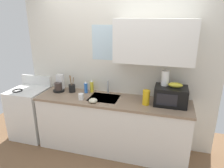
{
  "coord_description": "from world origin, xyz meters",
  "views": [
    {
      "loc": [
        0.8,
        -2.81,
        2.14
      ],
      "look_at": [
        0.0,
        0.0,
        1.15
      ],
      "focal_mm": 32.67,
      "sensor_mm": 36.0,
      "label": 1
    }
  ],
  "objects_px": {
    "microwave": "(171,96)",
    "cereal_canister": "(146,97)",
    "dish_soap_bottle_blue": "(86,87)",
    "paper_towel_roll": "(165,78)",
    "dish_soap_bottle_yellow": "(92,86)",
    "small_bowl": "(93,101)",
    "stove_range": "(31,112)",
    "banana_bunch": "(175,85)",
    "coffee_maker": "(59,85)",
    "mug_white": "(81,97)",
    "utensil_crock": "(72,88)"
  },
  "relations": [
    {
      "from": "microwave",
      "to": "cereal_canister",
      "type": "distance_m",
      "value": 0.35
    },
    {
      "from": "microwave",
      "to": "dish_soap_bottle_blue",
      "type": "xyz_separation_m",
      "value": [
        -1.37,
        0.1,
        -0.04
      ]
    },
    {
      "from": "microwave",
      "to": "paper_towel_roll",
      "type": "distance_m",
      "value": 0.27
    },
    {
      "from": "microwave",
      "to": "dish_soap_bottle_blue",
      "type": "height_order",
      "value": "microwave"
    },
    {
      "from": "microwave",
      "to": "dish_soap_bottle_yellow",
      "type": "xyz_separation_m",
      "value": [
        -1.29,
        0.17,
        -0.03
      ]
    },
    {
      "from": "small_bowl",
      "to": "stove_range",
      "type": "bearing_deg",
      "value": 171.19
    },
    {
      "from": "stove_range",
      "to": "dish_soap_bottle_yellow",
      "type": "height_order",
      "value": "dish_soap_bottle_yellow"
    },
    {
      "from": "dish_soap_bottle_blue",
      "to": "dish_soap_bottle_yellow",
      "type": "bearing_deg",
      "value": 38.62
    },
    {
      "from": "banana_bunch",
      "to": "coffee_maker",
      "type": "xyz_separation_m",
      "value": [
        -1.89,
        0.06,
        -0.2
      ]
    },
    {
      "from": "small_bowl",
      "to": "dish_soap_bottle_blue",
      "type": "bearing_deg",
      "value": 126.64
    },
    {
      "from": "dish_soap_bottle_yellow",
      "to": "mug_white",
      "type": "distance_m",
      "value": 0.36
    },
    {
      "from": "banana_bunch",
      "to": "stove_range",
      "type": "bearing_deg",
      "value": -178.92
    },
    {
      "from": "microwave",
      "to": "dish_soap_bottle_blue",
      "type": "relative_size",
      "value": 2.27
    },
    {
      "from": "dish_soap_bottle_yellow",
      "to": "cereal_canister",
      "type": "relative_size",
      "value": 0.99
    },
    {
      "from": "coffee_maker",
      "to": "utensil_crock",
      "type": "bearing_deg",
      "value": 2.85
    },
    {
      "from": "dish_soap_bottle_blue",
      "to": "stove_range",
      "type": "bearing_deg",
      "value": -172.08
    },
    {
      "from": "stove_range",
      "to": "banana_bunch",
      "type": "distance_m",
      "value": 2.58
    },
    {
      "from": "paper_towel_roll",
      "to": "dish_soap_bottle_blue",
      "type": "distance_m",
      "value": 1.3
    },
    {
      "from": "banana_bunch",
      "to": "coffee_maker",
      "type": "relative_size",
      "value": 0.71
    },
    {
      "from": "mug_white",
      "to": "utensil_crock",
      "type": "relative_size",
      "value": 0.32
    },
    {
      "from": "microwave",
      "to": "small_bowl",
      "type": "height_order",
      "value": "microwave"
    },
    {
      "from": "stove_range",
      "to": "microwave",
      "type": "bearing_deg",
      "value": 1.06
    },
    {
      "from": "paper_towel_roll",
      "to": "coffee_maker",
      "type": "xyz_separation_m",
      "value": [
        -1.74,
        0.01,
        -0.28
      ]
    },
    {
      "from": "coffee_maker",
      "to": "mug_white",
      "type": "height_order",
      "value": "coffee_maker"
    },
    {
      "from": "paper_towel_roll",
      "to": "banana_bunch",
      "type": "bearing_deg",
      "value": -18.43
    },
    {
      "from": "dish_soap_bottle_yellow",
      "to": "microwave",
      "type": "bearing_deg",
      "value": -7.33
    },
    {
      "from": "mug_white",
      "to": "utensil_crock",
      "type": "xyz_separation_m",
      "value": [
        -0.28,
        0.26,
        0.02
      ]
    },
    {
      "from": "stove_range",
      "to": "coffee_maker",
      "type": "bearing_deg",
      "value": 10.24
    },
    {
      "from": "banana_bunch",
      "to": "paper_towel_roll",
      "type": "xyz_separation_m",
      "value": [
        -0.15,
        0.05,
        0.08
      ]
    },
    {
      "from": "coffee_maker",
      "to": "cereal_canister",
      "type": "height_order",
      "value": "coffee_maker"
    },
    {
      "from": "dish_soap_bottle_yellow",
      "to": "cereal_canister",
      "type": "height_order",
      "value": "cereal_canister"
    },
    {
      "from": "utensil_crock",
      "to": "paper_towel_roll",
      "type": "bearing_deg",
      "value": -0.75
    },
    {
      "from": "mug_white",
      "to": "paper_towel_roll",
      "type": "bearing_deg",
      "value": 11.06
    },
    {
      "from": "stove_range",
      "to": "small_bowl",
      "type": "height_order",
      "value": "stove_range"
    },
    {
      "from": "stove_range",
      "to": "small_bowl",
      "type": "xyz_separation_m",
      "value": [
        1.31,
        -0.2,
        0.47
      ]
    },
    {
      "from": "cereal_canister",
      "to": "utensil_crock",
      "type": "height_order",
      "value": "utensil_crock"
    },
    {
      "from": "dish_soap_bottle_yellow",
      "to": "dish_soap_bottle_blue",
      "type": "xyz_separation_m",
      "value": [
        -0.08,
        -0.06,
        -0.01
      ]
    },
    {
      "from": "paper_towel_roll",
      "to": "cereal_canister",
      "type": "bearing_deg",
      "value": -147.99
    },
    {
      "from": "paper_towel_roll",
      "to": "cereal_canister",
      "type": "height_order",
      "value": "paper_towel_roll"
    },
    {
      "from": "dish_soap_bottle_yellow",
      "to": "mug_white",
      "type": "xyz_separation_m",
      "value": [
        -0.04,
        -0.35,
        -0.05
      ]
    },
    {
      "from": "banana_bunch",
      "to": "small_bowl",
      "type": "height_order",
      "value": "banana_bunch"
    },
    {
      "from": "dish_soap_bottle_yellow",
      "to": "utensil_crock",
      "type": "distance_m",
      "value": 0.34
    },
    {
      "from": "coffee_maker",
      "to": "dish_soap_bottle_yellow",
      "type": "height_order",
      "value": "coffee_maker"
    },
    {
      "from": "dish_soap_bottle_yellow",
      "to": "coffee_maker",
      "type": "bearing_deg",
      "value": -169.16
    },
    {
      "from": "stove_range",
      "to": "banana_bunch",
      "type": "bearing_deg",
      "value": 1.08
    },
    {
      "from": "cereal_canister",
      "to": "mug_white",
      "type": "height_order",
      "value": "cereal_canister"
    },
    {
      "from": "coffee_maker",
      "to": "mug_white",
      "type": "bearing_deg",
      "value": -25.86
    },
    {
      "from": "stove_range",
      "to": "dish_soap_bottle_yellow",
      "type": "relative_size",
      "value": 4.98
    },
    {
      "from": "stove_range",
      "to": "dish_soap_bottle_blue",
      "type": "height_order",
      "value": "dish_soap_bottle_blue"
    },
    {
      "from": "dish_soap_bottle_blue",
      "to": "cereal_canister",
      "type": "bearing_deg",
      "value": -11.01
    }
  ]
}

